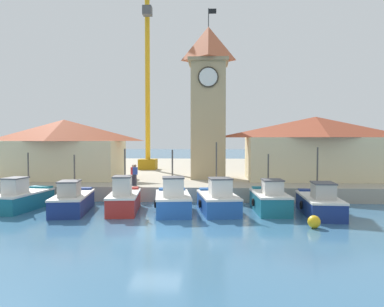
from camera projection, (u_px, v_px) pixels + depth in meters
name	position (u px, v px, depth m)	size (l,w,h in m)	color
ground_plane	(156.00, 232.00, 18.58)	(300.00, 300.00, 0.00)	#386689
quay_wharf	(190.00, 171.00, 47.29)	(120.00, 40.00, 1.09)	#A89E89
fishing_boat_far_left	(23.00, 198.00, 24.53)	(2.39, 4.87, 3.71)	#196B7F
fishing_boat_left_outer	(72.00, 201.00, 23.64)	(2.60, 5.10, 3.62)	navy
fishing_boat_left_inner	(124.00, 200.00, 23.74)	(2.27, 4.64, 4.01)	#AD2823
fishing_boat_mid_left	(173.00, 200.00, 23.42)	(2.71, 4.68, 3.94)	#2356A8
fishing_boat_center	(218.00, 200.00, 23.58)	(2.88, 4.83, 4.43)	#2356A8
fishing_boat_mid_right	(270.00, 200.00, 23.73)	(2.20, 4.50, 3.66)	#196B7F
fishing_boat_right_inner	(320.00, 203.00, 22.83)	(2.24, 5.32, 4.12)	navy
clock_tower	(208.00, 98.00, 33.61)	(3.53, 3.53, 15.19)	tan
warehouse_left	(64.00, 148.00, 33.39)	(10.27, 5.80, 5.27)	beige
warehouse_right	(315.00, 147.00, 32.51)	(12.13, 5.66, 5.48)	beige
port_crane_near	(148.00, 98.00, 43.37)	(2.32, 8.09, 20.92)	#976E11
mooring_buoy	(314.00, 222.00, 19.42)	(0.67, 0.67, 0.67)	gold
dock_worker_near_tower	(135.00, 175.00, 28.34)	(0.34, 0.22, 1.62)	#33333D
dock_worker_along_quay	(133.00, 175.00, 28.37)	(0.34, 0.22, 1.62)	#33333D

